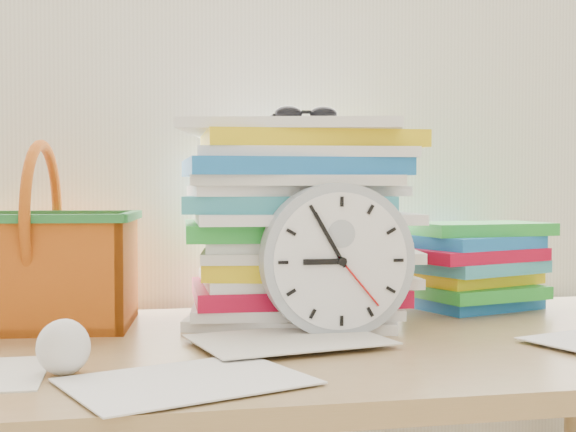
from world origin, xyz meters
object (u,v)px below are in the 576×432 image
object	(u,v)px
paper_stack	(297,222)
basket	(42,236)
desk	(292,391)
book_stack	(472,266)
clock	(337,260)

from	to	relation	value
paper_stack	basket	world-z (taller)	paper_stack
basket	paper_stack	bearing A→B (deg)	3.10
desk	paper_stack	size ratio (longest dim) A/B	3.73
desk	paper_stack	bearing A→B (deg)	75.34
book_stack	clock	bearing A→B (deg)	-145.75
clock	book_stack	xyz separation A→B (m)	(0.32, 0.22, -0.04)
clock	book_stack	distance (m)	0.39
book_stack	paper_stack	bearing A→B (deg)	-169.94
book_stack	desk	bearing A→B (deg)	-148.83
paper_stack	book_stack	world-z (taller)	paper_stack
book_stack	basket	distance (m)	0.77
paper_stack	basket	size ratio (longest dim) A/B	1.27
clock	basket	bearing A→B (deg)	157.47
desk	book_stack	distance (m)	0.49
basket	book_stack	bearing A→B (deg)	9.43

